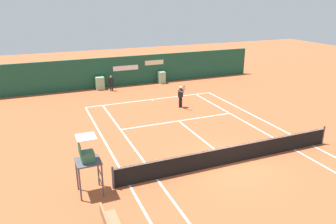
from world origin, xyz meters
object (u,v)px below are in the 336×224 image
(umpire_chair, at_px, (87,158))
(tennis_ball_by_sideline, at_px, (196,123))
(tennis_ball_near_service_line, at_px, (216,102))
(player_bench, at_px, (110,222))
(ball_kid_centre_post, at_px, (111,82))
(player_on_baseline, at_px, (181,95))

(umpire_chair, distance_m, tennis_ball_by_sideline, 9.72)
(tennis_ball_near_service_line, bearing_deg, player_bench, -133.56)
(ball_kid_centre_post, distance_m, tennis_ball_by_sideline, 10.54)
(ball_kid_centre_post, xyz_separation_m, tennis_ball_by_sideline, (3.23, -10.00, -0.75))
(player_bench, bearing_deg, umpire_chair, -176.26)
(player_bench, distance_m, player_on_baseline, 14.34)
(player_bench, height_order, tennis_ball_near_service_line, player_bench)
(player_on_baseline, distance_m, tennis_ball_near_service_line, 3.25)
(player_bench, xyz_separation_m, tennis_ball_near_service_line, (11.25, 11.83, -0.48))
(umpire_chair, distance_m, player_bench, 3.10)
(umpire_chair, distance_m, ball_kid_centre_post, 16.22)
(tennis_ball_by_sideline, bearing_deg, umpire_chair, -144.81)
(player_on_baseline, bearing_deg, ball_kid_centre_post, -82.17)
(umpire_chair, bearing_deg, player_on_baseline, 137.04)
(umpire_chair, height_order, player_on_baseline, umpire_chair)
(player_bench, bearing_deg, tennis_ball_near_service_line, 136.44)
(tennis_ball_near_service_line, bearing_deg, ball_kid_centre_post, 136.08)
(player_bench, relative_size, tennis_ball_by_sideline, 21.46)
(ball_kid_centre_post, bearing_deg, tennis_ball_near_service_line, 145.37)
(umpire_chair, distance_m, tennis_ball_near_service_line, 14.61)
(ball_kid_centre_post, distance_m, tennis_ball_near_service_line, 9.51)
(tennis_ball_by_sideline, bearing_deg, tennis_ball_near_service_line, 43.57)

